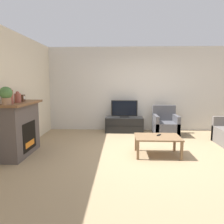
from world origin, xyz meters
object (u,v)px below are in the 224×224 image
mantel_vase_left (11,96)px  mantel_vase_centre_left (18,97)px  fireplace (21,128)px  coffee_table (158,139)px  tv (124,109)px  remote (159,135)px  tv_stand (124,124)px  armchair (165,125)px  mantel_clock (23,98)px  potted_plant (6,95)px

mantel_vase_left → mantel_vase_centre_left: (0.00, 0.29, -0.04)m
fireplace → coffee_table: size_ratio=1.34×
tv → remote: tv is taller
fireplace → mantel_vase_left: bearing=-87.5°
fireplace → remote: 3.02m
mantel_vase_left → tv_stand: (2.26, 2.69, -1.07)m
armchair → tv: bearing=164.8°
mantel_clock → tv: (2.26, 2.17, -0.52)m
mantel_clock → coffee_table: bearing=-0.7°
mantel_vase_centre_left → tv_stand: size_ratio=0.20×
potted_plant → armchair: potted_plant is taller
coffee_table → mantel_vase_left: bearing=-170.6°
mantel_clock → tv_stand: mantel_clock is taller
potted_plant → coffee_table: size_ratio=0.35×
fireplace → potted_plant: bearing=-88.2°
fireplace → mantel_vase_left: 0.82m
mantel_vase_left → armchair: bearing=34.0°
mantel_vase_centre_left → mantel_clock: size_ratio=1.57×
tv_stand → coffee_table: bearing=-72.7°
tv → armchair: (1.23, -0.33, -0.44)m
remote → mantel_vase_centre_left: bearing=-141.3°
mantel_vase_left → mantel_vase_centre_left: 0.30m
fireplace → mantel_vase_left: (0.02, -0.39, 0.72)m
mantel_vase_left → mantel_clock: bearing=89.9°
fireplace → coffee_table: fireplace is taller
mantel_vase_centre_left → armchair: 4.18m
tv_stand → fireplace: bearing=-134.7°
tv → tv_stand: bearing=90.0°
fireplace → mantel_vase_centre_left: size_ratio=5.54×
fireplace → mantel_vase_centre_left: mantel_vase_centre_left is taller
tv_stand → armchair: (1.23, -0.34, 0.05)m
mantel_vase_centre_left → tv_stand: mantel_vase_centre_left is taller
armchair → coffee_table: armchair is taller
mantel_vase_left → potted_plant: (0.00, -0.16, 0.04)m
mantel_vase_left → armchair: 4.34m
mantel_clock → tv: size_ratio=0.18×
fireplace → tv_stand: size_ratio=1.09×
mantel_vase_centre_left → remote: mantel_vase_centre_left is taller
tv → armchair: bearing=-15.2°
mantel_vase_centre_left → mantel_clock: mantel_vase_centre_left is taller
coffee_table → fireplace: bearing=-178.1°
mantel_vase_centre_left → coffee_table: bearing=3.8°
potted_plant → tv: size_ratio=0.41×
armchair → coffee_table: size_ratio=0.90×
mantel_clock → armchair: 4.06m
coffee_table → mantel_vase_centre_left: bearing=-176.2°
fireplace → coffee_table: bearing=1.9°
mantel_vase_left → armchair: mantel_vase_left is taller
remote → potted_plant: bearing=-132.9°
mantel_vase_centre_left → mantel_clock: (0.00, 0.23, -0.03)m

